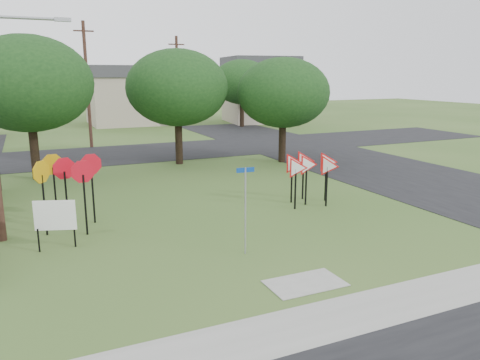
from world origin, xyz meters
The scene contains 18 objects.
ground centered at (0.00, 0.00, 0.00)m, with size 140.00×140.00×0.00m, color #355520.
sidewalk centered at (0.00, -4.20, 0.01)m, with size 30.00×1.60×0.02m, color gray.
planting_strip centered at (0.00, -5.40, 0.01)m, with size 30.00×0.80×0.02m, color #355520.
street_right centered at (12.00, 10.00, 0.01)m, with size 8.00×50.00×0.02m, color black.
street_far centered at (0.00, 20.00, 0.01)m, with size 60.00×8.00×0.02m, color black.
curb_pad centered at (0.00, -2.40, 0.01)m, with size 2.00×1.20×0.02m, color gray.
street_name_sign centered at (-0.53, 0.15, 1.55)m, with size 0.55×0.07×2.67m.
stop_sign_cluster centered at (-5.13, 4.82, 1.90)m, with size 2.34×1.86×2.58m.
yield_sign_cluster centered at (4.24, 4.15, 1.61)m, with size 2.70×2.01×2.17m.
info_board centered at (-5.70, 2.90, 1.04)m, with size 1.20×0.45×1.57m.
far_pole_a centered at (-2.00, 24.00, 4.60)m, with size 1.40×0.24×9.00m.
far_pole_b centered at (6.00, 28.00, 4.35)m, with size 1.40×0.24×8.50m.
house_mid centered at (4.00, 40.00, 3.15)m, with size 8.40×8.40×6.20m.
house_right centered at (18.00, 36.00, 3.65)m, with size 8.30×8.30×7.20m.
tree_near_left centered at (-6.00, 14.00, 4.86)m, with size 6.40×6.40×7.27m.
tree_near_mid centered at (2.00, 15.00, 4.54)m, with size 6.00×6.00×6.80m.
tree_near_right centered at (8.00, 13.00, 4.22)m, with size 5.60×5.60×6.33m.
tree_far_right centered at (14.00, 32.00, 4.54)m, with size 6.00×6.00×6.80m.
Camera 1 is at (-6.21, -11.95, 5.33)m, focal length 35.00 mm.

